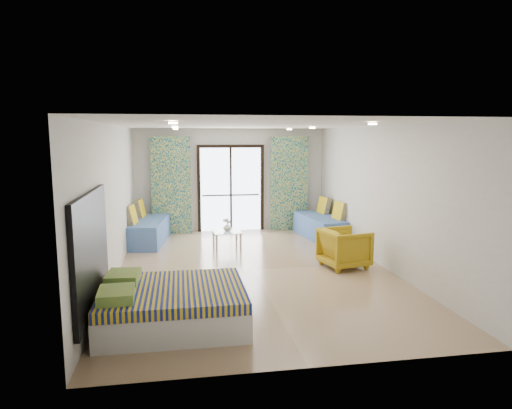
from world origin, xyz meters
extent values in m
cube|color=black|center=(0.00, 3.71, 2.24)|extent=(1.76, 0.08, 0.08)
cube|color=black|center=(-0.84, 3.71, 1.10)|extent=(0.08, 0.08, 2.20)
cube|color=black|center=(0.84, 3.71, 1.10)|extent=(0.08, 0.08, 2.20)
cube|color=black|center=(0.00, 3.71, 1.10)|extent=(0.05, 0.06, 2.20)
cube|color=#595451|center=(0.00, 3.73, 0.95)|extent=(1.52, 0.03, 0.04)
cube|color=silver|center=(-1.55, 3.57, 1.25)|extent=(1.00, 0.10, 2.50)
cube|color=silver|center=(1.55, 3.57, 1.25)|extent=(1.00, 0.10, 2.50)
cylinder|color=#FFE0B2|center=(-1.40, -2.00, 2.67)|extent=(0.12, 0.12, 0.02)
cylinder|color=#FFE0B2|center=(1.40, -2.00, 2.67)|extent=(0.12, 0.12, 0.02)
cylinder|color=#FFE0B2|center=(-1.40, 1.00, 2.67)|extent=(0.12, 0.12, 0.02)
cylinder|color=#FFE0B2|center=(1.40, 1.00, 2.67)|extent=(0.12, 0.12, 0.02)
cylinder|color=#FFE0B2|center=(-1.40, 3.00, 2.67)|extent=(0.12, 0.12, 0.02)
cylinder|color=#FFE0B2|center=(1.40, 3.00, 2.67)|extent=(0.12, 0.12, 0.02)
cube|color=black|center=(-2.46, -2.33, 1.05)|extent=(0.06, 2.10, 1.50)
cube|color=silver|center=(-2.47, -1.08, 1.05)|extent=(0.02, 0.10, 0.10)
cube|color=silver|center=(-1.45, -2.33, 0.19)|extent=(1.89, 1.51, 0.38)
cube|color=navy|center=(-1.45, -2.33, 0.45)|extent=(1.87, 1.54, 0.14)
cube|color=#166163|center=(-2.13, -2.69, 0.58)|extent=(0.45, 0.54, 0.13)
cube|color=#166163|center=(-2.13, -1.97, 0.58)|extent=(0.46, 0.55, 0.13)
cube|color=#466AA8|center=(-2.10, 2.61, 0.22)|extent=(1.01, 2.04, 0.44)
cube|color=#466AA8|center=(-2.10, 2.61, 0.49)|extent=(0.99, 2.00, 0.11)
cube|color=navy|center=(-2.43, 2.19, 0.74)|extent=(0.28, 0.51, 0.45)
cube|color=navy|center=(-2.31, 3.10, 0.74)|extent=(0.28, 0.51, 0.45)
cube|color=#466AA8|center=(2.10, 2.44, 0.22)|extent=(0.97, 2.02, 0.43)
cube|color=#466AA8|center=(2.10, 2.44, 0.49)|extent=(0.95, 1.98, 0.11)
cube|color=navy|center=(2.42, 2.02, 0.73)|extent=(0.27, 0.51, 0.45)
cube|color=navy|center=(2.32, 2.92, 0.73)|extent=(0.27, 0.51, 0.45)
cylinder|color=silver|center=(-0.57, 1.43, 0.20)|extent=(0.05, 0.05, 0.39)
cylinder|color=silver|center=(-0.05, 1.46, 0.20)|extent=(0.05, 0.05, 0.39)
cylinder|color=silver|center=(-0.60, 1.96, 0.20)|extent=(0.05, 0.05, 0.39)
cylinder|color=silver|center=(-0.07, 1.99, 0.20)|extent=(0.05, 0.05, 0.39)
cube|color=#8CA59E|center=(-0.32, 1.71, 0.39)|extent=(0.64, 0.64, 0.02)
sphere|color=white|center=(-0.27, 1.71, 0.61)|extent=(0.07, 0.07, 0.07)
sphere|color=white|center=(-0.33, 1.76, 0.63)|extent=(0.07, 0.07, 0.07)
sphere|color=white|center=(-0.37, 1.71, 0.65)|extent=(0.07, 0.07, 0.07)
sphere|color=white|center=(-0.32, 1.66, 0.67)|extent=(0.07, 0.07, 0.07)
imported|color=white|center=(-0.31, 1.72, 0.49)|extent=(0.24, 0.24, 0.18)
imported|color=#B19016|center=(1.75, -0.11, 0.41)|extent=(0.90, 0.94, 0.82)
camera|label=1|loc=(-1.33, -8.23, 2.49)|focal=32.00mm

